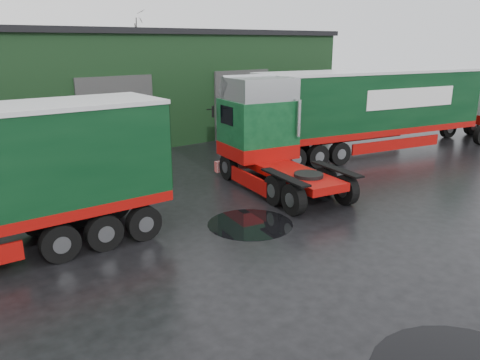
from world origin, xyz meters
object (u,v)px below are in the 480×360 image
warehouse (73,85)px  tree_back_b (125,64)px  hero_tractor (283,137)px  lorry_right (372,113)px  wash_bucket (298,171)px

warehouse → tree_back_b: size_ratio=4.32×
hero_tractor → tree_back_b: tree_back_b is taller
lorry_right → wash_bucket: 6.08m
warehouse → tree_back_b: (8.00, 10.00, 0.59)m
wash_bucket → tree_back_b: (3.31, 24.19, 3.61)m
warehouse → tree_back_b: 12.82m
warehouse → lorry_right: warehouse is taller
lorry_right → wash_bucket: (-5.72, -0.54, -2.01)m
warehouse → tree_back_b: tree_back_b is taller
lorry_right → tree_back_b: tree_back_b is taller
wash_bucket → tree_back_b: tree_back_b is taller
hero_tractor → lorry_right: hero_tractor is taller
warehouse → wash_bucket: size_ratio=110.97×
hero_tractor → wash_bucket: (2.19, 1.31, -2.01)m
wash_bucket → tree_back_b: bearing=82.2°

